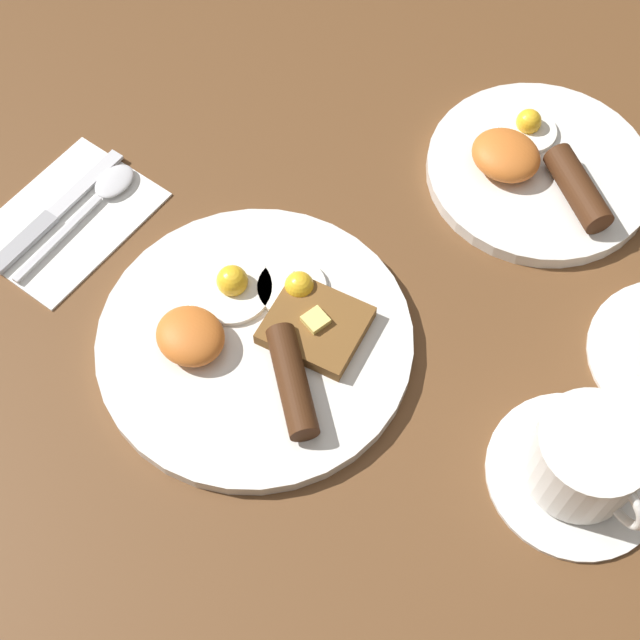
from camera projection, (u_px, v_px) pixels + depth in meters
ground_plane at (256, 345)px, 0.82m from camera, size 3.00×3.00×0.00m
breakfast_plate_near at (256, 338)px, 0.81m from camera, size 0.29×0.29×0.04m
breakfast_plate_far at (537, 168)px, 0.91m from camera, size 0.23×0.23×0.05m
teacup_near at (584, 461)px, 0.73m from camera, size 0.15×0.15×0.08m
napkin at (68, 218)px, 0.89m from camera, size 0.14×0.18×0.01m
knife at (51, 216)px, 0.88m from camera, size 0.03×0.18×0.01m
spoon at (103, 193)px, 0.89m from camera, size 0.04×0.17×0.01m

